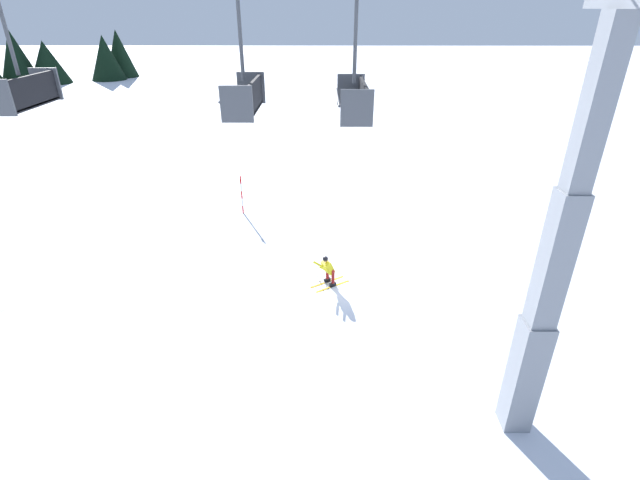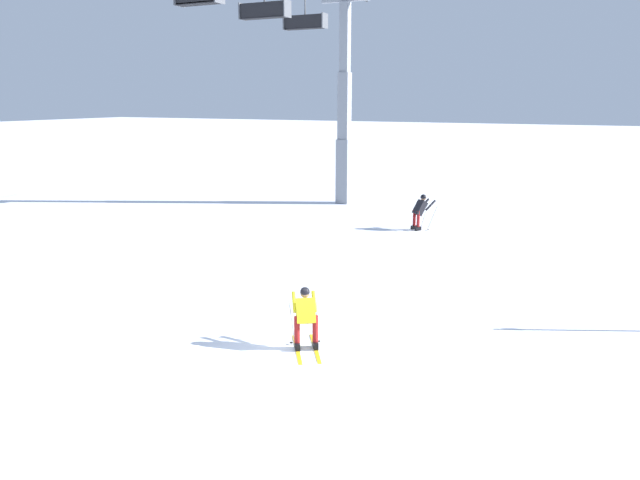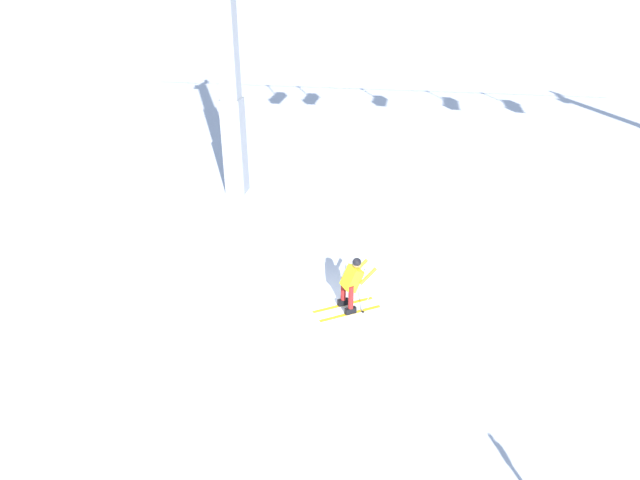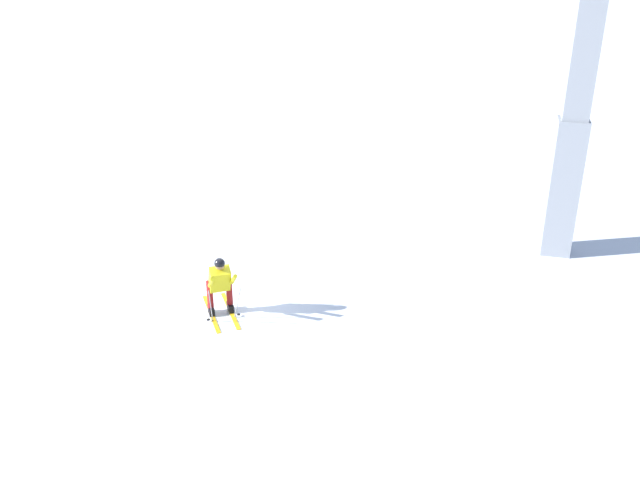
% 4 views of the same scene
% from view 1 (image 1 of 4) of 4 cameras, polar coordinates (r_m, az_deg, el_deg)
% --- Properties ---
extents(ground_plane, '(260.00, 260.00, 0.00)m').
position_cam_1_polar(ground_plane, '(19.24, 3.67, -5.46)').
color(ground_plane, white).
extents(skier_carving_main, '(1.65, 1.32, 1.50)m').
position_cam_1_polar(skier_carving_main, '(18.72, 0.96, -3.60)').
color(skier_carving_main, yellow).
rests_on(skier_carving_main, ground_plane).
extents(lift_tower_near, '(0.71, 2.32, 10.83)m').
position_cam_1_polar(lift_tower_near, '(12.01, 26.50, -5.01)').
color(lift_tower_near, gray).
rests_on(lift_tower_near, ground_plane).
extents(chairlift_seat_nearest, '(0.61, 2.04, 2.31)m').
position_cam_1_polar(chairlift_seat_nearest, '(9.25, 4.63, 17.25)').
color(chairlift_seat_nearest, black).
extents(chairlift_seat_second, '(0.61, 1.87, 2.26)m').
position_cam_1_polar(chairlift_seat_second, '(9.33, -8.94, 17.45)').
color(chairlift_seat_second, black).
extents(chairlift_seat_middle, '(0.61, 1.69, 2.18)m').
position_cam_1_polar(chairlift_seat_middle, '(10.81, -32.67, 15.49)').
color(chairlift_seat_middle, black).
extents(trail_marker_pole, '(0.07, 0.28, 2.16)m').
position_cam_1_polar(trail_marker_pole, '(25.65, -9.70, 5.72)').
color(trail_marker_pole, red).
rests_on(trail_marker_pole, ground_plane).
extents(tree_line_ridge, '(23.34, 18.51, 8.00)m').
position_cam_1_polar(tree_line_ridge, '(83.05, -30.70, 18.77)').
color(tree_line_ridge, black).
rests_on(tree_line_ridge, ground_plane).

